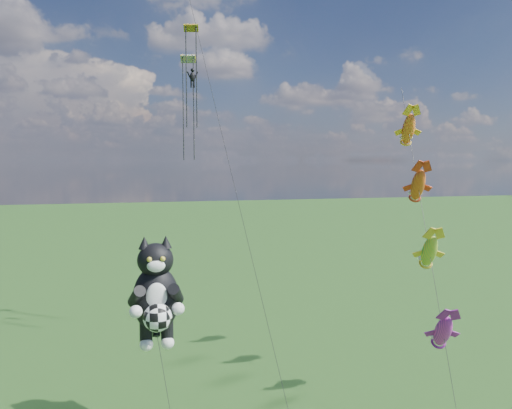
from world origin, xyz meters
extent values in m
cylinder|color=black|center=(1.73, 0.25, 2.80)|extent=(0.83, 2.61, 5.31)
ellipsoid|color=black|center=(1.33, 1.85, 7.16)|extent=(2.78, 2.48, 3.42)
ellipsoid|color=black|center=(1.33, 1.75, 9.19)|extent=(2.19, 2.07, 1.73)
cone|color=black|center=(0.80, 1.75, 10.10)|extent=(0.74, 0.74, 0.64)
cone|color=black|center=(1.86, 1.75, 10.10)|extent=(0.74, 0.74, 0.64)
ellipsoid|color=white|center=(1.33, 1.05, 9.03)|extent=(0.99, 0.67, 0.62)
ellipsoid|color=white|center=(1.33, 1.05, 7.48)|extent=(1.14, 0.68, 1.41)
sphere|color=gold|center=(1.01, 0.98, 9.39)|extent=(0.26, 0.26, 0.26)
sphere|color=gold|center=(1.65, 0.98, 9.39)|extent=(0.26, 0.26, 0.26)
sphere|color=white|center=(0.31, 0.73, 6.89)|extent=(0.64, 0.64, 0.64)
sphere|color=white|center=(2.35, 0.73, 6.89)|extent=(0.64, 0.64, 0.64)
sphere|color=white|center=(0.80, 1.69, 4.86)|extent=(0.68, 0.68, 0.68)
sphere|color=white|center=(1.86, 1.69, 4.86)|extent=(0.68, 0.68, 0.68)
sphere|color=white|center=(1.33, 0.41, 6.63)|extent=(1.40, 1.40, 1.40)
cylinder|color=black|center=(16.58, 1.50, 9.75)|extent=(4.90, 15.08, 19.23)
ellipsoid|color=#D833B3|center=(15.51, -1.81, 5.53)|extent=(1.44, 2.31, 2.39)
ellipsoid|color=green|center=(16.42, 1.00, 9.11)|extent=(1.44, 2.31, 2.39)
ellipsoid|color=orange|center=(17.33, 3.81, 12.70)|extent=(1.44, 2.31, 2.39)
ellipsoid|color=red|center=(18.24, 6.62, 16.28)|extent=(1.44, 2.31, 2.39)
cylinder|color=black|center=(6.32, 7.58, 13.67)|extent=(3.40, 16.76, 27.06)
cube|color=#328E17|center=(4.52, 12.79, 23.58)|extent=(1.07, 0.56, 0.53)
cylinder|color=black|center=(4.16, 12.79, 19.98)|extent=(0.08, 0.08, 7.20)
cylinder|color=black|center=(4.88, 12.79, 19.98)|extent=(0.08, 0.08, 7.20)
cube|color=blue|center=(4.63, 15.95, 22.05)|extent=(1.20, 0.65, 0.62)
cylinder|color=black|center=(4.22, 15.95, 18.03)|extent=(0.08, 0.08, 8.03)
cylinder|color=black|center=(5.04, 15.95, 18.03)|extent=(0.08, 0.08, 8.03)
camera|label=1|loc=(0.36, -23.57, 14.20)|focal=35.00mm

